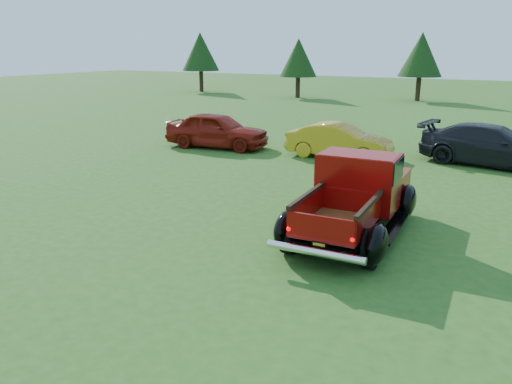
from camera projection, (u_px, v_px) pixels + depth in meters
name	position (u px, v px, depth m)	size (l,w,h in m)	color
ground	(265.00, 246.00, 10.23)	(120.00, 120.00, 0.00)	#295117
tree_far_west	(200.00, 52.00, 44.62)	(3.33, 3.33, 5.20)	#332114
tree_west	(298.00, 58.00, 39.34)	(2.94, 2.94, 4.60)	#332114
tree_mid_left	(421.00, 55.00, 36.86)	(3.20, 3.20, 5.00)	#332114
pickup_truck	(358.00, 194.00, 10.92)	(2.31, 4.73, 1.73)	black
show_car_red	(217.00, 130.00, 20.08)	(1.67, 4.16, 1.42)	maroon
show_car_yellow	(339.00, 141.00, 18.20)	(1.33, 3.80, 1.25)	#C3911A
show_car_grey	(492.00, 145.00, 17.03)	(1.94, 4.76, 1.38)	black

